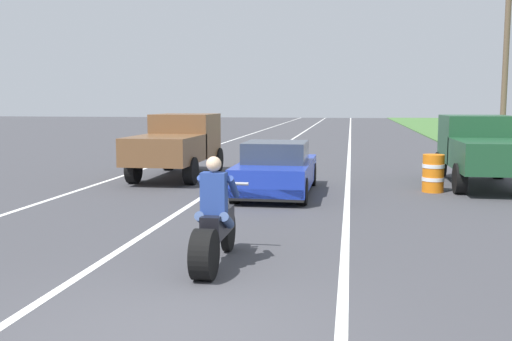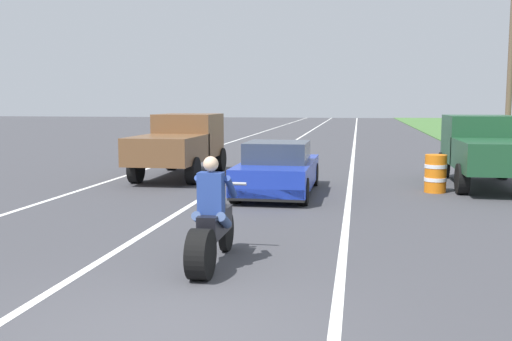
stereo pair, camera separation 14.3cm
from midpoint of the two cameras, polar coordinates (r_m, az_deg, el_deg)
name	(u,v)px [view 2 (the right image)]	position (r m, az deg, el deg)	size (l,w,h in m)	color
ground_plane	(161,331)	(6.40, -8.65, -15.30)	(160.00, 160.00, 0.00)	#424247
lane_stripe_left_solid	(193,154)	(26.75, -5.99, 1.62)	(0.14, 120.00, 0.01)	white
lane_stripe_right_solid	(353,157)	(25.73, 9.63, 1.35)	(0.14, 120.00, 0.01)	white
lane_stripe_centre_dashed	(271,155)	(25.99, 1.67, 1.50)	(0.14, 120.00, 0.01)	white
motorcycle_with_rider	(211,227)	(8.47, -3.90, -5.53)	(0.70, 2.21, 1.62)	black
sports_car_blue	(278,170)	(15.11, 2.43, 0.06)	(1.84, 4.30, 1.37)	#1E38B2
pickup_truck_left_lane_brown	(180,142)	(18.65, -7.19, 2.77)	(2.02, 4.80, 1.98)	brown
pickup_truck_right_shoulder_dark_green	(486,147)	(17.69, 21.75, 2.12)	(2.02, 4.80, 1.98)	#1E4C2D
utility_pole_roadside	(510,71)	(27.17, 23.75, 8.94)	(0.24, 0.24, 7.37)	brown
construction_barrel_nearest	(435,173)	(16.11, 17.39, -0.27)	(0.58, 0.58, 1.00)	orange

